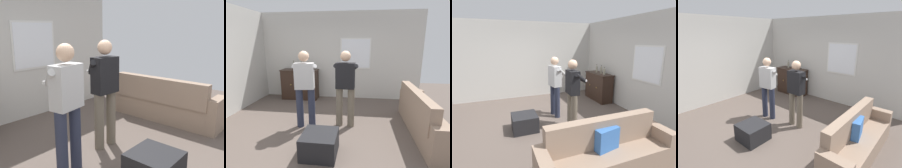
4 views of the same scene
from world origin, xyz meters
The scene contains 10 objects.
ground centered at (0.00, 0.00, 0.00)m, with size 10.40×10.40×0.00m, color brown.
wall_back_with_window centered at (0.01, 2.66, 1.40)m, with size 5.20×0.15×2.80m.
couch centered at (2.00, 0.40, 0.34)m, with size 0.57×2.28×0.90m.
sideboard_cabinet centered at (-1.28, 2.30, 0.49)m, with size 1.20×0.49×0.98m.
bottle_wine_green centered at (-0.98, 2.31, 1.08)m, with size 0.08×0.08×0.26m.
bottle_liquor_amber centered at (-1.47, 2.31, 1.09)m, with size 0.07×0.07×0.29m.
bottle_spirits_clear centered at (-1.22, 2.34, 1.09)m, with size 0.08×0.08×0.29m.
ottoman centered at (0.06, -0.59, 0.19)m, with size 0.58×0.58×0.38m, color black.
person_standing_left centered at (-0.48, 0.38, 0.94)m, with size 0.55×0.50×1.68m.
person_standing_right centered at (0.38, 0.52, 0.94)m, with size 0.56×0.48×1.68m.
Camera 2 is at (0.70, -3.14, 1.85)m, focal length 28.00 mm.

